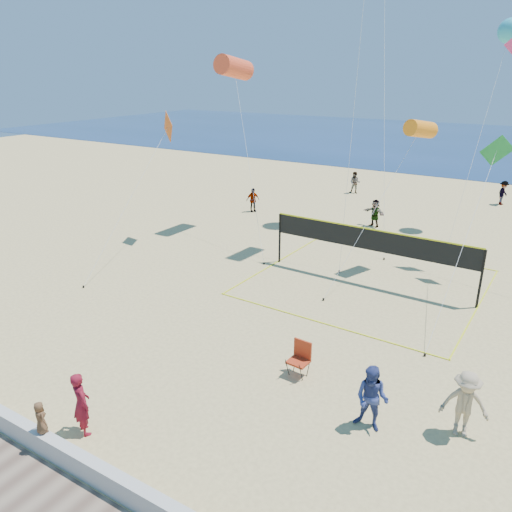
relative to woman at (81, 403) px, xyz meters
The scene contains 18 objects.
ground 2.64m from the woman, 51.70° to the left, with size 120.00×120.00×0.00m, color #D5BD78.
ocean 63.97m from the woman, 88.62° to the left, with size 140.00×50.00×0.03m, color #10274C.
seawall 1.96m from the woman, 34.29° to the right, with size 32.00×0.30×0.60m, color #ACACA8.
woman is the anchor object (origin of this frame).
toddler 1.05m from the woman, 104.34° to the right, with size 0.42×0.27×0.85m, color brown.
bystander_a 7.52m from the woman, 32.80° to the left, with size 0.90×0.70×1.85m, color navy.
bystander_b 9.85m from the woman, 31.09° to the left, with size 1.21×0.69×1.87m, color tan.
far_person_0 22.10m from the woman, 110.43° to the left, with size 0.94×0.39×1.60m, color gray.
far_person_1 21.75m from the woman, 89.15° to the left, with size 1.54×0.49×1.66m, color gray.
far_person_3 29.54m from the woman, 97.50° to the left, with size 0.80×0.63×1.66m, color gray.
far_person_4 32.08m from the woman, 78.77° to the left, with size 1.09×0.63×1.69m, color gray.
camp_chair 6.45m from the woman, 55.94° to the left, with size 0.65×0.79×1.26m.
volleyball_net 13.71m from the woman, 77.65° to the left, with size 9.70×9.55×2.52m.
kite_0 20.24m from the woman, 111.32° to the left, with size 5.17×5.76×9.74m.
kite_2 17.33m from the woman, 76.29° to the left, with size 2.51×6.30×6.99m.
kite_3 16.34m from the woman, 122.44° to the left, with size 1.72×7.79×6.98m.
kite_4 17.83m from the woman, 66.25° to the left, with size 1.36×8.14×6.45m.
kite_7 27.38m from the woman, 76.88° to the left, with size 1.41×7.26×11.51m.
Camera 1 is at (7.90, -8.68, 8.97)m, focal length 35.00 mm.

